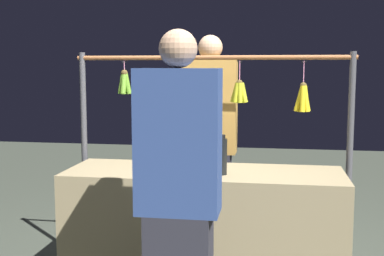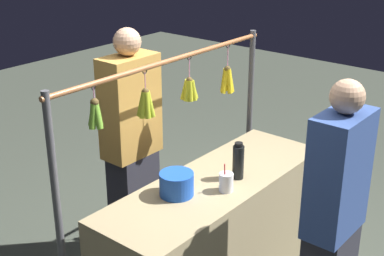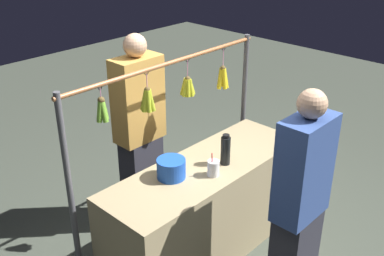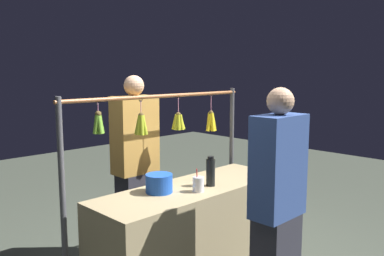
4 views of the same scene
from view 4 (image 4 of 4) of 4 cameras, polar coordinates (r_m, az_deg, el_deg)
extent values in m
cube|color=tan|center=(3.51, 0.13, -14.64)|extent=(1.77, 0.59, 0.82)
cylinder|color=#4C4C51|center=(4.31, 5.53, -5.01)|extent=(0.04, 0.04, 1.59)
cylinder|color=#4C4C51|center=(3.14, -17.64, -10.35)|extent=(0.04, 0.04, 1.59)
cylinder|color=#9E6038|center=(3.53, -4.27, 4.48)|extent=(1.96, 0.03, 0.03)
torus|color=black|center=(3.97, 2.70, 4.62)|extent=(0.04, 0.01, 0.04)
cylinder|color=pink|center=(3.97, 2.69, 3.36)|extent=(0.01, 0.01, 0.17)
sphere|color=brown|center=(3.98, 2.68, 2.12)|extent=(0.05, 0.05, 0.05)
cylinder|color=yellow|center=(3.97, 2.44, 0.82)|extent=(0.08, 0.04, 0.18)
cylinder|color=yellow|center=(3.97, 2.87, 0.81)|extent=(0.04, 0.06, 0.18)
cylinder|color=yellow|center=(3.99, 2.99, 0.85)|extent=(0.06, 0.06, 0.18)
cylinder|color=yellow|center=(4.01, 2.70, 0.89)|extent=(0.08, 0.07, 0.19)
cylinder|color=yellow|center=(4.00, 2.38, 0.87)|extent=(0.04, 0.06, 0.18)
torus|color=black|center=(3.66, -1.94, 4.34)|extent=(0.04, 0.01, 0.04)
cylinder|color=pink|center=(3.66, -1.93, 3.10)|extent=(0.01, 0.01, 0.16)
sphere|color=brown|center=(3.67, -1.92, 1.89)|extent=(0.04, 0.04, 0.04)
cylinder|color=gold|center=(3.66, -2.21, 0.78)|extent=(0.07, 0.04, 0.14)
cylinder|color=gold|center=(3.65, -1.90, 0.76)|extent=(0.05, 0.05, 0.14)
cylinder|color=gold|center=(3.66, -1.54, 0.79)|extent=(0.04, 0.06, 0.14)
cylinder|color=gold|center=(3.69, -1.48, 0.84)|extent=(0.07, 0.05, 0.15)
cylinder|color=gold|center=(3.70, -1.71, 0.88)|extent=(0.06, 0.05, 0.14)
cylinder|color=gold|center=(3.70, -2.19, 0.87)|extent=(0.04, 0.06, 0.14)
cylinder|color=gold|center=(3.68, -2.38, 0.83)|extent=(0.05, 0.06, 0.15)
torus|color=black|center=(3.38, -7.20, 3.98)|extent=(0.04, 0.01, 0.04)
cylinder|color=pink|center=(3.39, -7.18, 2.86)|extent=(0.01, 0.01, 0.13)
sphere|color=brown|center=(3.40, -7.16, 1.78)|extent=(0.05, 0.05, 0.05)
cylinder|color=#A5B426|center=(3.39, -7.46, 0.37)|extent=(0.07, 0.04, 0.17)
cylinder|color=#A5B426|center=(3.38, -7.07, 0.36)|extent=(0.05, 0.06, 0.17)
cylinder|color=#A5B426|center=(3.40, -6.74, 0.40)|extent=(0.05, 0.06, 0.17)
cylinder|color=#A5B426|center=(3.42, -6.78, 0.45)|extent=(0.06, 0.04, 0.17)
cylinder|color=#A5B426|center=(3.43, -7.20, 0.47)|extent=(0.06, 0.07, 0.17)
cylinder|color=#A5B426|center=(3.41, -7.55, 0.43)|extent=(0.05, 0.07, 0.17)
torus|color=black|center=(3.15, -13.07, 3.54)|extent=(0.04, 0.02, 0.04)
cylinder|color=pink|center=(3.16, -13.04, 2.71)|extent=(0.01, 0.01, 0.09)
sphere|color=brown|center=(3.16, -13.02, 1.91)|extent=(0.05, 0.05, 0.05)
cylinder|color=#669F2D|center=(3.16, -13.25, 0.52)|extent=(0.06, 0.04, 0.16)
cylinder|color=#669F2D|center=(3.15, -12.81, 0.52)|extent=(0.04, 0.07, 0.16)
cylinder|color=#669F2D|center=(3.18, -12.72, 0.59)|extent=(0.06, 0.04, 0.16)
cylinder|color=#669F2D|center=(3.18, -13.17, 0.58)|extent=(0.04, 0.08, 0.16)
cylinder|color=black|center=(3.37, 2.62, -6.27)|extent=(0.07, 0.07, 0.22)
cylinder|color=black|center=(3.34, 2.64, -4.21)|extent=(0.05, 0.05, 0.02)
cylinder|color=blue|center=(3.21, -4.64, -7.74)|extent=(0.21, 0.21, 0.14)
cylinder|color=silver|center=(3.22, 0.90, -7.90)|extent=(0.09, 0.09, 0.12)
cylinder|color=red|center=(3.20, 0.73, -7.37)|extent=(0.01, 0.02, 0.19)
cube|color=#2D2D38|center=(3.98, -7.80, -11.93)|extent=(0.33, 0.22, 0.82)
cube|color=#BF8C3F|center=(3.79, -8.02, -0.95)|extent=(0.41, 0.22, 0.72)
sphere|color=tan|center=(3.75, -8.15, 5.90)|extent=(0.19, 0.19, 0.19)
cube|color=#334C8C|center=(2.78, 12.02, -5.26)|extent=(0.39, 0.21, 0.69)
sphere|color=tan|center=(2.72, 12.28, 3.71)|extent=(0.18, 0.18, 0.18)
camera|label=1|loc=(2.85, 61.62, -1.83)|focal=46.78mm
camera|label=2|loc=(0.83, -82.90, 56.32)|focal=50.95mm
camera|label=3|loc=(0.88, -63.12, 75.45)|focal=42.96mm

